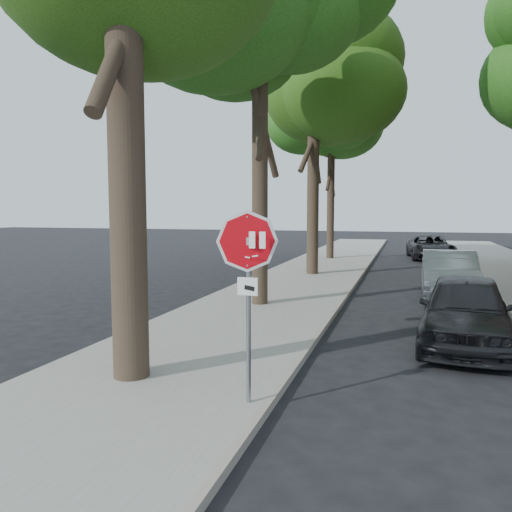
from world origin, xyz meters
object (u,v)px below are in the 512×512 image
at_px(tree_mid_a, 260,29).
at_px(tree_far, 332,127).
at_px(tree_mid_b, 314,79).
at_px(car_d, 430,247).
at_px(stop_sign, 248,269).
at_px(car_b, 449,275).
at_px(car_a, 466,310).

height_order(tree_mid_a, tree_far, tree_mid_a).
relative_size(tree_mid_b, car_d, 2.15).
height_order(stop_sign, car_b, stop_sign).
xyz_separation_m(tree_mid_a, car_b, (5.22, 3.00, -6.87)).
bearing_deg(car_a, stop_sign, -120.56).
relative_size(tree_far, car_a, 2.20).
bearing_deg(stop_sign, tree_mid_a, 105.07).
xyz_separation_m(stop_sign, car_b, (3.30, 10.14, -1.22)).
height_order(car_b, car_d, car_b).
height_order(car_a, car_b, car_b).
height_order(tree_far, car_a, tree_far).
bearing_deg(tree_mid_a, stop_sign, -74.93).
height_order(tree_mid_b, tree_far, tree_mid_b).
xyz_separation_m(stop_sign, car_a, (3.18, 4.41, -1.23)).
relative_size(tree_mid_b, car_a, 2.44).
bearing_deg(stop_sign, car_b, 71.97).
xyz_separation_m(tree_far, car_a, (5.20, -16.72, -6.49)).
distance_m(stop_sign, tree_mid_b, 15.48).
bearing_deg(tree_far, car_a, -72.73).
relative_size(stop_sign, tree_mid_b, 0.25).
xyz_separation_m(tree_mid_a, car_d, (5.22, 16.01, -6.94)).
height_order(tree_mid_a, tree_mid_b, tree_mid_b).
bearing_deg(stop_sign, tree_far, 95.46).
bearing_deg(car_b, stop_sign, -107.43).
bearing_deg(car_b, tree_mid_b, 142.01).
distance_m(tree_mid_b, car_a, 13.10).
relative_size(stop_sign, car_b, 0.59).
bearing_deg(car_b, car_a, -90.63).
xyz_separation_m(tree_mid_a, tree_mid_b, (0.20, 7.01, 0.39)).
bearing_deg(tree_mid_b, stop_sign, -83.05).
xyz_separation_m(tree_mid_a, tree_far, (-0.10, 13.99, -0.39)).
bearing_deg(stop_sign, car_a, 54.26).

